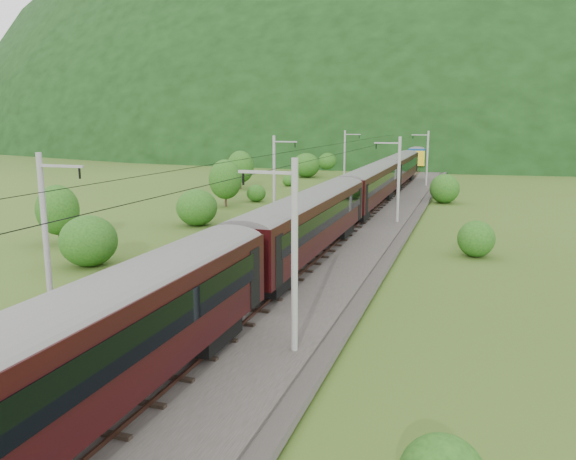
% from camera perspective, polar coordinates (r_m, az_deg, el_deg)
% --- Properties ---
extents(ground, '(600.00, 600.00, 0.00)m').
position_cam_1_polar(ground, '(26.54, -12.44, -10.74)').
color(ground, '#344D18').
rests_on(ground, ground).
extents(railbed, '(14.00, 220.00, 0.30)m').
position_cam_1_polar(railbed, '(34.96, -4.05, -4.89)').
color(railbed, '#38332D').
rests_on(railbed, ground).
extents(track_left, '(2.40, 220.00, 0.27)m').
position_cam_1_polar(track_left, '(35.86, -7.61, -4.19)').
color(track_left, brown).
rests_on(track_left, railbed).
extents(track_right, '(2.40, 220.00, 0.27)m').
position_cam_1_polar(track_right, '(34.08, -0.31, -4.90)').
color(track_right, brown).
rests_on(track_right, railbed).
extents(catenary_left, '(2.54, 192.28, 8.00)m').
position_cam_1_polar(catenary_left, '(56.60, -1.35, 5.73)').
color(catenary_left, gray).
rests_on(catenary_left, railbed).
extents(catenary_right, '(2.54, 192.28, 8.00)m').
position_cam_1_polar(catenary_right, '(53.73, 11.09, 5.25)').
color(catenary_right, gray).
rests_on(catenary_right, railbed).
extents(overhead_wires, '(4.83, 198.00, 0.03)m').
position_cam_1_polar(overhead_wires, '(33.73, -4.21, 6.54)').
color(overhead_wires, black).
rests_on(overhead_wires, ground).
extents(mountain_main, '(504.00, 360.00, 244.00)m').
position_cam_1_polar(mountain_main, '(281.51, 15.94, 8.63)').
color(mountain_main, black).
rests_on(mountain_main, ground).
extents(mountain_ridge, '(336.00, 280.00, 132.00)m').
position_cam_1_polar(mountain_ridge, '(347.61, -4.14, 9.40)').
color(mountain_ridge, black).
rests_on(mountain_ridge, ground).
extents(train, '(3.10, 173.22, 5.40)m').
position_cam_1_polar(train, '(37.50, 1.87, 1.71)').
color(train, black).
rests_on(train, ground).
extents(hazard_post_near, '(0.18, 0.18, 1.66)m').
position_cam_1_polar(hazard_post_near, '(46.04, 0.90, 0.27)').
color(hazard_post_near, red).
rests_on(hazard_post_near, railbed).
extents(hazard_post_far, '(0.18, 0.18, 1.68)m').
position_cam_1_polar(hazard_post_far, '(70.86, 7.90, 3.97)').
color(hazard_post_far, red).
rests_on(hazard_post_far, railbed).
extents(signal, '(0.25, 0.25, 2.24)m').
position_cam_1_polar(signal, '(69.58, 4.52, 4.30)').
color(signal, black).
rests_on(signal, railbed).
extents(vegetation_left, '(11.39, 140.99, 5.53)m').
position_cam_1_polar(vegetation_left, '(48.09, -17.16, 1.61)').
color(vegetation_left, '#1C4813').
rests_on(vegetation_left, ground).
extents(vegetation_right, '(6.78, 90.88, 3.15)m').
position_cam_1_polar(vegetation_right, '(47.74, 15.84, 0.50)').
color(vegetation_right, '#1C4813').
rests_on(vegetation_right, ground).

